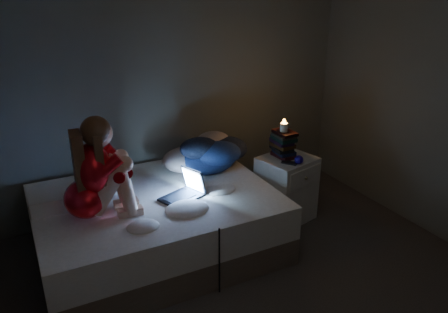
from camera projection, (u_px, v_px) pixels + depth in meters
floor at (281, 310)px, 3.14m from camera, size 3.60×3.80×0.02m
wall_back at (176, 77)px, 4.23m from camera, size 3.60×0.02×2.60m
bed at (157, 223)px, 3.72m from camera, size 1.91×1.43×0.52m
pillow at (57, 199)px, 3.44m from camera, size 0.41×0.29×0.12m
woman at (82, 170)px, 3.13m from camera, size 0.50×0.34×0.78m
laptop at (181, 185)px, 3.53m from camera, size 0.40×0.34×0.24m
clothes_pile at (206, 152)px, 4.05m from camera, size 0.61×0.50×0.35m
nightstand at (286, 188)px, 4.22m from camera, size 0.56×0.52×0.63m
book_stack at (283, 144)px, 4.08m from camera, size 0.19×0.25×0.25m
candle at (284, 127)px, 4.02m from camera, size 0.07×0.07×0.08m
phone at (286, 163)px, 3.98m from camera, size 0.12×0.16×0.01m
blue_orb at (295, 160)px, 3.95m from camera, size 0.08×0.08×0.08m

